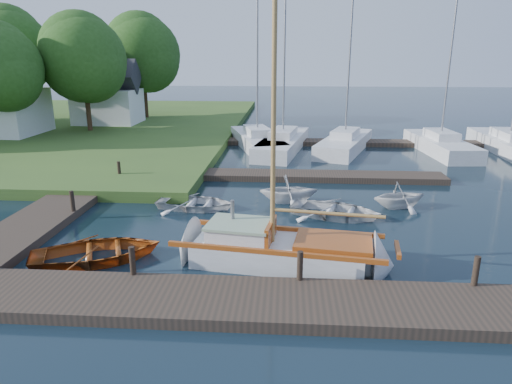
# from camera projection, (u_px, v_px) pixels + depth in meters

# --- Properties ---
(ground) EXTENTS (160.00, 160.00, 0.00)m
(ground) POSITION_uv_depth(u_px,v_px,m) (256.00, 223.00, 17.05)
(ground) COLOR black
(ground) RESTS_ON ground
(near_dock) EXTENTS (18.00, 2.20, 0.30)m
(near_dock) POSITION_uv_depth(u_px,v_px,m) (240.00, 302.00, 11.28)
(near_dock) COLOR #322A21
(near_dock) RESTS_ON ground
(left_dock) EXTENTS (2.20, 18.00, 0.30)m
(left_dock) POSITION_uv_depth(u_px,v_px,m) (72.00, 199.00, 19.44)
(left_dock) COLOR #322A21
(left_dock) RESTS_ON ground
(far_dock) EXTENTS (14.00, 1.60, 0.30)m
(far_dock) POSITION_uv_depth(u_px,v_px,m) (304.00, 176.00, 23.09)
(far_dock) COLOR #322A21
(far_dock) RESTS_ON ground
(pontoon) EXTENTS (30.00, 1.60, 0.30)m
(pontoon) POSITION_uv_depth(u_px,v_px,m) (415.00, 143.00, 31.65)
(pontoon) COLOR #322A21
(pontoon) RESTS_ON ground
(mooring_post_1) EXTENTS (0.16, 0.16, 0.80)m
(mooring_post_1) POSITION_uv_depth(u_px,v_px,m) (132.00, 261.00, 12.27)
(mooring_post_1) COLOR black
(mooring_post_1) RESTS_ON near_dock
(mooring_post_2) EXTENTS (0.16, 0.16, 0.80)m
(mooring_post_2) POSITION_uv_depth(u_px,v_px,m) (300.00, 266.00, 11.98)
(mooring_post_2) COLOR black
(mooring_post_2) RESTS_ON near_dock
(mooring_post_3) EXTENTS (0.16, 0.16, 0.80)m
(mooring_post_3) POSITION_uv_depth(u_px,v_px,m) (476.00, 271.00, 11.68)
(mooring_post_3) COLOR black
(mooring_post_3) RESTS_ON near_dock
(mooring_post_4) EXTENTS (0.16, 0.16, 0.80)m
(mooring_post_4) POSITION_uv_depth(u_px,v_px,m) (72.00, 201.00, 17.31)
(mooring_post_4) COLOR black
(mooring_post_4) RESTS_ON left_dock
(mooring_post_5) EXTENTS (0.16, 0.16, 0.80)m
(mooring_post_5) POSITION_uv_depth(u_px,v_px,m) (119.00, 170.00, 22.09)
(mooring_post_5) COLOR black
(mooring_post_5) RESTS_ON left_dock
(sailboat) EXTENTS (7.36, 2.97, 9.83)m
(sailboat) POSITION_uv_depth(u_px,v_px,m) (284.00, 252.00, 13.64)
(sailboat) COLOR silver
(sailboat) RESTS_ON ground
(dinghy) EXTENTS (4.54, 3.95, 0.79)m
(dinghy) POSITION_uv_depth(u_px,v_px,m) (97.00, 248.00, 13.81)
(dinghy) COLOR #8D4014
(dinghy) RESTS_ON ground
(tender_a) EXTENTS (3.38, 2.56, 0.66)m
(tender_a) POSITION_uv_depth(u_px,v_px,m) (195.00, 201.00, 18.54)
(tender_a) COLOR silver
(tender_a) RESTS_ON ground
(tender_b) EXTENTS (2.65, 2.35, 1.28)m
(tender_b) POSITION_uv_depth(u_px,v_px,m) (289.00, 188.00, 19.26)
(tender_b) COLOR silver
(tender_b) RESTS_ON ground
(tender_c) EXTENTS (4.09, 3.49, 0.72)m
(tender_c) POSITION_uv_depth(u_px,v_px,m) (336.00, 208.00, 17.59)
(tender_c) COLOR silver
(tender_c) RESTS_ON ground
(tender_d) EXTENTS (2.75, 2.56, 1.19)m
(tender_d) POSITION_uv_depth(u_px,v_px,m) (400.00, 194.00, 18.60)
(tender_d) COLOR silver
(tender_d) RESTS_ON ground
(marina_boat_0) EXTENTS (4.48, 8.58, 11.41)m
(marina_boat_0) POSITION_uv_depth(u_px,v_px,m) (257.00, 139.00, 30.78)
(marina_boat_0) COLOR silver
(marina_boat_0) RESTS_ON ground
(marina_boat_1) EXTENTS (3.77, 9.38, 9.37)m
(marina_boat_1) POSITION_uv_depth(u_px,v_px,m) (283.00, 142.00, 30.00)
(marina_boat_1) COLOR silver
(marina_boat_1) RESTS_ON ground
(marina_boat_2) EXTENTS (4.69, 8.35, 10.46)m
(marina_boat_2) POSITION_uv_depth(u_px,v_px,m) (345.00, 142.00, 29.87)
(marina_boat_2) COLOR silver
(marina_boat_2) RESTS_ON ground
(marina_boat_4) EXTENTS (2.82, 8.06, 10.81)m
(marina_boat_4) POSITION_uv_depth(u_px,v_px,m) (440.00, 144.00, 29.34)
(marina_boat_4) COLOR silver
(marina_boat_4) RESTS_ON ground
(marina_boat_5) EXTENTS (2.62, 9.76, 10.57)m
(marina_boat_5) POSITION_uv_depth(u_px,v_px,m) (509.00, 144.00, 29.34)
(marina_boat_5) COLOR silver
(marina_boat_5) RESTS_ON ground
(house_c) EXTENTS (5.25, 4.00, 5.28)m
(house_c) POSITION_uv_depth(u_px,v_px,m) (108.00, 98.00, 38.25)
(house_c) COLOR white
(house_c) RESTS_ON shore
(tree_3) EXTENTS (6.41, 6.38, 8.74)m
(tree_3) POSITION_uv_depth(u_px,v_px,m) (83.00, 58.00, 33.55)
(tree_3) COLOR #332114
(tree_3) RESTS_ON shore
(tree_4) EXTENTS (7.01, 7.01, 9.66)m
(tree_4) POSITION_uv_depth(u_px,v_px,m) (9.00, 51.00, 37.73)
(tree_4) COLOR #332114
(tree_4) RESTS_ON shore
(tree_7) EXTENTS (6.83, 6.83, 9.38)m
(tree_7) POSITION_uv_depth(u_px,v_px,m) (143.00, 53.00, 40.95)
(tree_7) COLOR #332114
(tree_7) RESTS_ON shore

